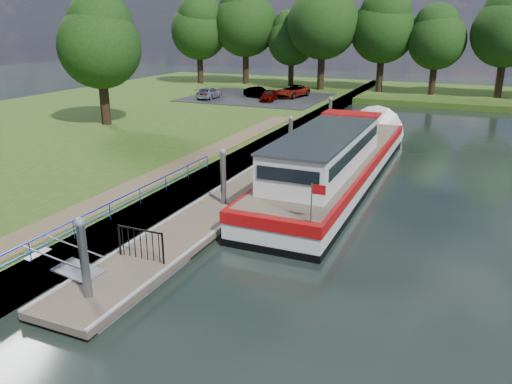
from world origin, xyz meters
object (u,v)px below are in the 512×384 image
at_px(pontoon, 262,180).
at_px(car_a, 269,95).
at_px(car_d, 292,91).
at_px(car_c, 209,93).
at_px(car_b, 258,92).
at_px(barge, 340,160).

distance_m(pontoon, car_a, 24.67).
bearing_deg(pontoon, car_d, 106.09).
bearing_deg(car_d, car_c, -138.01).
xyz_separation_m(pontoon, car_d, (-7.62, 26.41, 1.27)).
xyz_separation_m(pontoon, car_b, (-10.74, 24.59, 1.20)).
distance_m(pontoon, car_b, 26.86).
bearing_deg(car_a, pontoon, -78.07).
relative_size(car_a, car_c, 0.85).
relative_size(barge, car_b, 6.40).
bearing_deg(car_d, pontoon, -61.19).
relative_size(car_a, car_b, 1.00).
bearing_deg(pontoon, car_a, 111.08).
relative_size(barge, car_d, 4.73).
bearing_deg(car_b, car_a, -108.77).
distance_m(pontoon, barge, 4.45).
distance_m(barge, car_a, 24.01).
xyz_separation_m(pontoon, barge, (3.60, 2.47, 0.90)).
bearing_deg(barge, car_a, 121.26).
height_order(car_b, car_d, car_d).
bearing_deg(car_a, barge, -67.90).
distance_m(barge, car_d, 26.44).
bearing_deg(car_c, car_a, -175.24).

